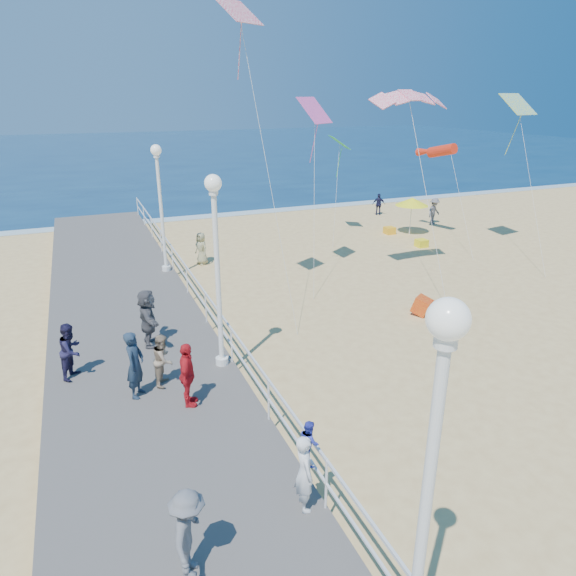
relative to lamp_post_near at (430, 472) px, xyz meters
name	(u,v)px	position (x,y,z in m)	size (l,w,h in m)	color
ground	(383,344)	(5.35, 9.00, -3.66)	(160.00, 160.00, 0.00)	#E6C378
ocean	(135,152)	(5.35, 74.00, -3.65)	(160.00, 90.00, 0.05)	#0C2A4D
surf_line	(217,215)	(5.35, 29.50, -3.63)	(160.00, 1.20, 0.04)	white
boardwalk	(146,385)	(-2.15, 9.00, -3.46)	(5.00, 44.00, 0.40)	#635F5A
railing	(231,335)	(0.30, 9.00, -2.41)	(0.05, 42.00, 0.55)	white
lamp_post_near	(430,472)	(0.00, 0.00, 0.00)	(0.44, 0.44, 5.32)	white
lamp_post_mid	(217,254)	(0.00, 9.00, 0.00)	(0.44, 0.44, 5.32)	white
lamp_post_far	(160,196)	(0.00, 18.00, 0.00)	(0.44, 0.44, 5.32)	white
woman_holding_toddler	(305,472)	(-0.05, 3.18, -2.49)	(0.56, 0.37, 1.54)	silver
toddler_held	(309,442)	(0.10, 3.33, -1.98)	(0.42, 0.33, 0.87)	#3038B4
spectator_0	(135,364)	(-2.41, 8.24, -2.38)	(0.64, 0.42, 1.76)	#1C2C3E
spectator_1	(163,359)	(-1.67, 8.56, -2.56)	(0.68, 0.53, 1.41)	gray
spectator_2	(189,534)	(-2.28, 2.60, -2.48)	(1.01, 0.58, 1.56)	slate
spectator_3	(187,375)	(-1.30, 7.32, -2.43)	(0.97, 0.40, 1.65)	red
spectator_5	(148,318)	(-1.70, 10.99, -2.37)	(1.66, 0.53, 1.79)	#504F54
spectator_7	(71,350)	(-3.88, 9.87, -2.48)	(0.75, 0.59, 1.55)	#1D1A39
beach_walker_a	(434,211)	(17.21, 22.02, -2.85)	(1.05, 0.61, 1.63)	slate
beach_walker_b	(379,204)	(15.48, 25.63, -2.94)	(0.84, 0.35, 1.44)	#191938
beach_walker_c	(201,248)	(1.94, 19.53, -2.89)	(0.75, 0.49, 1.54)	#989469
box_kite	(422,307)	(7.92, 10.47, -3.36)	(0.55, 0.55, 0.60)	red
beach_umbrella	(412,202)	(14.38, 20.46, -1.75)	(1.90, 1.90, 2.14)	white
beach_chair_left	(389,230)	(13.37, 21.01, -3.46)	(0.55, 0.55, 0.40)	#FAAB1A
beach_chair_right	(421,243)	(13.42, 18.02, -3.46)	(0.55, 0.55, 0.40)	yellow
kite_parafoil	(410,95)	(9.11, 13.92, 3.90)	(3.21, 0.90, 0.30)	#ED1B47
kite_windsock	(442,151)	(15.18, 19.31, 1.13)	(0.56, 0.56, 2.76)	red
kite_diamond_pink	(315,110)	(6.00, 15.86, 3.34)	(1.34, 1.34, 0.02)	#D84FA3
kite_diamond_multi	(518,104)	(16.83, 16.16, 3.51)	(1.53, 1.53, 0.02)	blue
kite_diamond_green	(340,142)	(10.31, 21.80, 1.52)	(1.21, 1.21, 0.02)	green
kite_diamond_redwhite	(238,11)	(2.22, 13.50, 6.34)	(1.26, 1.26, 0.02)	red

